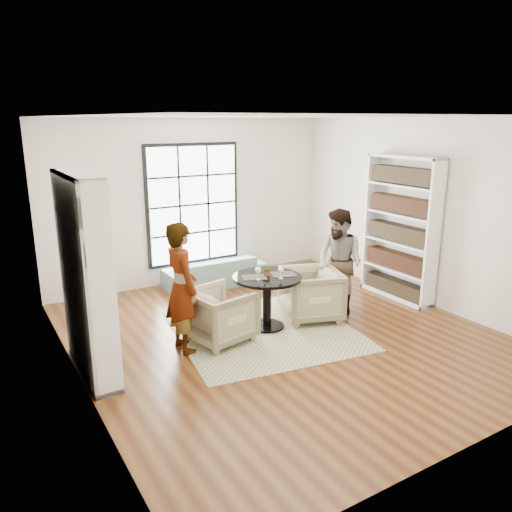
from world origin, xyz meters
TOP-DOWN VIEW (x-y plane):
  - ground at (0.00, 0.00)m, footprint 6.00×6.00m
  - room_shell at (0.00, 0.54)m, footprint 6.00×6.01m
  - rug at (-0.15, 0.24)m, footprint 2.80×2.80m
  - pedestal_table at (-0.06, 0.33)m, footprint 0.99×0.99m
  - sofa at (0.15, 2.45)m, footprint 1.85×0.74m
  - armchair_left at (-0.83, 0.29)m, footprint 0.97×0.95m
  - armchair_right at (0.70, 0.28)m, footprint 1.09×1.08m
  - person_left at (-1.38, 0.29)m, footprint 0.42×0.63m
  - person_right at (1.25, 0.28)m, footprint 0.76×0.90m
  - placemat_left at (-0.25, 0.37)m, footprint 0.41×0.36m
  - placemat_right at (0.18, 0.27)m, footprint 0.41×0.36m
  - cutlery_left at (-0.25, 0.37)m, footprint 0.21×0.25m
  - cutlery_right at (0.18, 0.27)m, footprint 0.21×0.25m
  - wine_glass_left at (-0.25, 0.26)m, footprint 0.08×0.08m
  - wine_glass_right at (0.06, 0.14)m, footprint 0.08×0.08m
  - flower_centerpiece at (-0.04, 0.35)m, footprint 0.19×0.18m

SIDE VIEW (x-z plane):
  - ground at x=0.00m, z-range 0.00..0.00m
  - rug at x=-0.15m, z-range 0.00..0.01m
  - sofa at x=0.15m, z-range 0.00..0.54m
  - armchair_left at x=-0.83m, z-range 0.00..0.75m
  - armchair_right at x=0.70m, z-range 0.00..0.78m
  - pedestal_table at x=-0.06m, z-range 0.18..0.97m
  - placemat_left at x=-0.25m, z-range 0.79..0.80m
  - placemat_right at x=0.18m, z-range 0.79..0.80m
  - cutlery_left at x=-0.25m, z-range 0.80..0.81m
  - cutlery_right at x=0.18m, z-range 0.80..0.81m
  - person_right at x=1.25m, z-range 0.00..1.65m
  - person_left at x=-1.38m, z-range 0.00..1.73m
  - flower_centerpiece at x=-0.04m, z-range 0.79..0.98m
  - wine_glass_right at x=0.06m, z-range 0.83..1.00m
  - wine_glass_left at x=-0.25m, z-range 0.83..1.02m
  - room_shell at x=0.00m, z-range -1.74..4.26m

